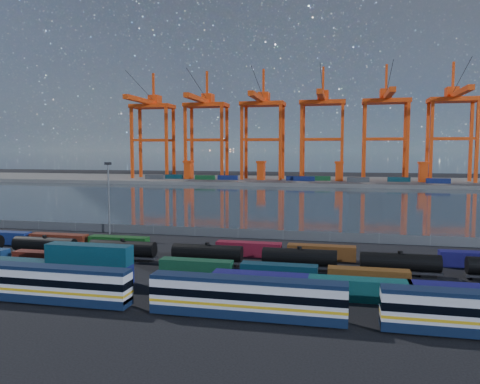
# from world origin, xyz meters

# --- Properties ---
(ground) EXTENTS (700.00, 700.00, 0.00)m
(ground) POSITION_xyz_m (0.00, 0.00, 0.00)
(ground) COLOR black
(ground) RESTS_ON ground
(harbor_water) EXTENTS (700.00, 700.00, 0.00)m
(harbor_water) POSITION_xyz_m (0.00, 105.00, 0.01)
(harbor_water) COLOR #28323A
(harbor_water) RESTS_ON ground
(far_quay) EXTENTS (700.00, 70.00, 2.00)m
(far_quay) POSITION_xyz_m (0.00, 210.00, 1.00)
(far_quay) COLOR #514F4C
(far_quay) RESTS_ON ground
(distant_mountains) EXTENTS (2470.00, 1100.00, 520.00)m
(distant_mountains) POSITION_xyz_m (63.02, 1600.00, 220.29)
(distant_mountains) COLOR #1E2630
(distant_mountains) RESTS_ON ground
(passenger_train) EXTENTS (74.69, 2.80, 4.81)m
(passenger_train) POSITION_xyz_m (12.03, -20.59, 2.42)
(passenger_train) COLOR silver
(passenger_train) RESTS_ON ground
(container_row_south) EXTENTS (140.48, 2.63, 5.60)m
(container_row_south) POSITION_xyz_m (6.02, -10.84, 1.87)
(container_row_south) COLOR #393B3D
(container_row_south) RESTS_ON ground
(container_row_mid) EXTENTS (127.70, 2.32, 2.47)m
(container_row_mid) POSITION_xyz_m (21.40, -3.94, 1.24)
(container_row_mid) COLOR navy
(container_row_mid) RESTS_ON ground
(container_row_north) EXTENTS (141.70, 2.42, 2.58)m
(container_row_north) POSITION_xyz_m (4.43, 10.86, 1.29)
(container_row_north) COLOR #121050
(container_row_north) RESTS_ON ground
(tanker_string) EXTENTS (105.40, 2.66, 3.81)m
(tanker_string) POSITION_xyz_m (0.34, 2.97, 1.91)
(tanker_string) COLOR black
(tanker_string) RESTS_ON ground
(waterfront_fence) EXTENTS (160.12, 0.12, 2.20)m
(waterfront_fence) POSITION_xyz_m (-0.00, 28.00, 1.00)
(waterfront_fence) COLOR #595B5E
(waterfront_fence) RESTS_ON ground
(yard_light_mast) EXTENTS (1.60, 0.40, 16.60)m
(yard_light_mast) POSITION_xyz_m (-30.00, 26.00, 9.30)
(yard_light_mast) COLOR slate
(yard_light_mast) RESTS_ON ground
(gantry_cranes) EXTENTS (200.94, 49.80, 67.43)m
(gantry_cranes) POSITION_xyz_m (-7.50, 203.21, 41.34)
(gantry_cranes) COLOR #EC4310
(gantry_cranes) RESTS_ON ground
(quay_containers) EXTENTS (172.58, 10.99, 2.60)m
(quay_containers) POSITION_xyz_m (-11.00, 195.46, 3.30)
(quay_containers) COLOR navy
(quay_containers) RESTS_ON far_quay
(straddle_carriers) EXTENTS (140.00, 7.00, 11.10)m
(straddle_carriers) POSITION_xyz_m (-2.50, 200.00, 7.82)
(straddle_carriers) COLOR #EC4310
(straddle_carriers) RESTS_ON far_quay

